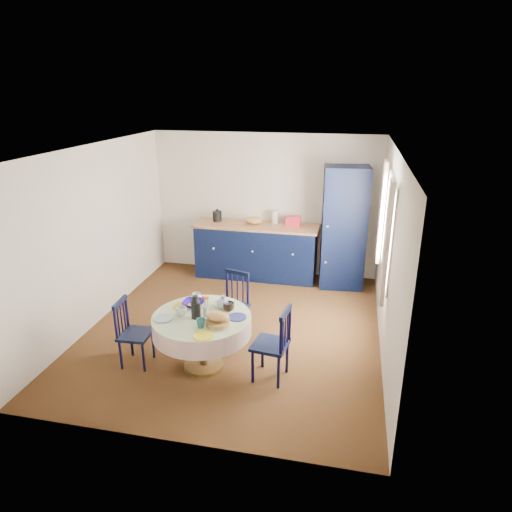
{
  "coord_description": "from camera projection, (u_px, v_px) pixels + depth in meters",
  "views": [
    {
      "loc": [
        1.49,
        -5.51,
        3.21
      ],
      "look_at": [
        0.27,
        0.2,
        1.05
      ],
      "focal_mm": 32.0,
      "sensor_mm": 36.0,
      "label": 1
    }
  ],
  "objects": [
    {
      "name": "chair_left",
      "position": [
        133.0,
        332.0,
        5.51
      ],
      "size": [
        0.38,
        0.39,
        0.85
      ],
      "rotation": [
        0.0,
        0.0,
        1.61
      ],
      "color": "black",
      "rests_on": "floor"
    },
    {
      "name": "wall_back",
      "position": [
        265.0,
        205.0,
        8.09
      ],
      "size": [
        4.0,
        0.02,
        2.5
      ],
      "primitive_type": "cube",
      "color": "white",
      "rests_on": "floor"
    },
    {
      "name": "wall_left",
      "position": [
        96.0,
        236.0,
        6.42
      ],
      "size": [
        0.02,
        4.5,
        2.5
      ],
      "primitive_type": "cube",
      "color": "white",
      "rests_on": "floor"
    },
    {
      "name": "mug_a",
      "position": [
        181.0,
        311.0,
        5.33
      ],
      "size": [
        0.13,
        0.13,
        0.1
      ],
      "primitive_type": "imported",
      "color": "silver",
      "rests_on": "dining_table"
    },
    {
      "name": "mug_c",
      "position": [
        229.0,
        307.0,
        5.44
      ],
      "size": [
        0.14,
        0.14,
        0.11
      ],
      "primitive_type": "imported",
      "color": "black",
      "rests_on": "dining_table"
    },
    {
      "name": "kitchen_counter",
      "position": [
        256.0,
        250.0,
        8.11
      ],
      "size": [
        2.17,
        0.68,
        1.21
      ],
      "rotation": [
        0.0,
        0.0,
        -0.0
      ],
      "color": "black",
      "rests_on": "floor"
    },
    {
      "name": "wall_right",
      "position": [
        389.0,
        256.0,
        5.64
      ],
      "size": [
        0.02,
        4.5,
        2.5
      ],
      "primitive_type": "cube",
      "color": "white",
      "rests_on": "floor"
    },
    {
      "name": "dining_table",
      "position": [
        203.0,
        325.0,
        5.37
      ],
      "size": [
        1.16,
        1.16,
        0.98
      ],
      "color": "#503816",
      "rests_on": "floor"
    },
    {
      "name": "window",
      "position": [
        386.0,
        228.0,
        5.83
      ],
      "size": [
        0.1,
        1.74,
        1.45
      ],
      "color": "white",
      "rests_on": "wall_right"
    },
    {
      "name": "pantry_cabinet",
      "position": [
        344.0,
        228.0,
        7.53
      ],
      "size": [
        0.77,
        0.58,
        2.05
      ],
      "rotation": [
        0.0,
        0.0,
        0.1
      ],
      "color": "black",
      "rests_on": "floor"
    },
    {
      "name": "ceiling",
      "position": [
        231.0,
        149.0,
        5.6
      ],
      "size": [
        4.5,
        4.5,
        0.0
      ],
      "primitive_type": "plane",
      "rotation": [
        3.14,
        0.0,
        0.0
      ],
      "color": "white",
      "rests_on": "wall_back"
    },
    {
      "name": "chair_far",
      "position": [
        233.0,
        304.0,
        6.17
      ],
      "size": [
        0.49,
        0.47,
        0.9
      ],
      "rotation": [
        0.0,
        0.0,
        -0.27
      ],
      "color": "black",
      "rests_on": "floor"
    },
    {
      "name": "cobalt_bowl",
      "position": [
        194.0,
        303.0,
        5.56
      ],
      "size": [
        0.26,
        0.26,
        0.06
      ],
      "primitive_type": "imported",
      "color": "#1C097B",
      "rests_on": "dining_table"
    },
    {
      "name": "chair_right",
      "position": [
        274.0,
        343.0,
        5.21
      ],
      "size": [
        0.44,
        0.46,
        0.91
      ],
      "rotation": [
        0.0,
        0.0,
        -1.72
      ],
      "color": "black",
      "rests_on": "floor"
    },
    {
      "name": "floor",
      "position": [
        235.0,
        328.0,
        6.46
      ],
      "size": [
        4.5,
        4.5,
        0.0
      ],
      "primitive_type": "plane",
      "color": "black",
      "rests_on": "ground"
    },
    {
      "name": "mug_d",
      "position": [
        197.0,
        297.0,
        5.71
      ],
      "size": [
        0.1,
        0.1,
        0.1
      ],
      "primitive_type": "imported",
      "color": "silver",
      "rests_on": "dining_table"
    },
    {
      "name": "mug_b",
      "position": [
        201.0,
        323.0,
        5.05
      ],
      "size": [
        0.11,
        0.11,
        0.1
      ],
      "primitive_type": "imported",
      "color": "#2E6D74",
      "rests_on": "dining_table"
    }
  ]
}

